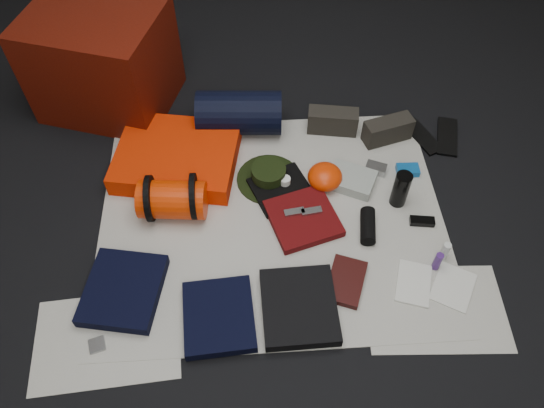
{
  "coord_description": "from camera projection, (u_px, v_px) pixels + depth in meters",
  "views": [
    {
      "loc": [
        -0.09,
        -1.44,
        2.03
      ],
      "look_at": [
        -0.0,
        0.01,
        0.1
      ],
      "focal_mm": 35.0,
      "sensor_mm": 36.0,
      "label": 1
    }
  ],
  "objects": [
    {
      "name": "floor",
      "position": [
        272.0,
        220.0,
        2.5
      ],
      "size": [
        4.5,
        4.5,
        0.02
      ],
      "primitive_type": "cube",
      "color": "black",
      "rests_on": "ground"
    },
    {
      "name": "newspaper_mat",
      "position": [
        272.0,
        219.0,
        2.49
      ],
      "size": [
        1.6,
        1.3,
        0.01
      ],
      "primitive_type": "cube",
      "color": "silver",
      "rests_on": "floor"
    },
    {
      "name": "newspaper_sheet_front_left",
      "position": [
        107.0,
        339.0,
        2.13
      ],
      "size": [
        0.61,
        0.44,
        0.0
      ],
      "primitive_type": "cube",
      "rotation": [
        0.0,
        0.0,
        0.07
      ],
      "color": "silver",
      "rests_on": "floor"
    },
    {
      "name": "newspaper_sheet_front_right",
      "position": [
        435.0,
        308.0,
        2.21
      ],
      "size": [
        0.6,
        0.43,
        0.0
      ],
      "primitive_type": "cube",
      "rotation": [
        0.0,
        0.0,
        -0.05
      ],
      "color": "silver",
      "rests_on": "floor"
    },
    {
      "name": "red_cabinet",
      "position": [
        103.0,
        61.0,
        2.76
      ],
      "size": [
        0.79,
        0.72,
        0.54
      ],
      "primitive_type": "cube",
      "rotation": [
        0.0,
        0.0,
        -0.31
      ],
      "color": "#530F06",
      "rests_on": "floor"
    },
    {
      "name": "sleeping_pad",
      "position": [
        177.0,
        157.0,
        2.65
      ],
      "size": [
        0.66,
        0.57,
        0.11
      ],
      "primitive_type": "cube",
      "rotation": [
        0.0,
        0.0,
        -0.18
      ],
      "color": "red",
      "rests_on": "newspaper_mat"
    },
    {
      "name": "stuff_sack",
      "position": [
        173.0,
        200.0,
        2.44
      ],
      "size": [
        0.32,
        0.21,
        0.18
      ],
      "primitive_type": "cylinder",
      "rotation": [
        0.0,
        1.57,
        -0.1
      ],
      "color": "red",
      "rests_on": "newspaper_mat"
    },
    {
      "name": "sack_strap_left",
      "position": [
        150.0,
        198.0,
        2.42
      ],
      "size": [
        0.02,
        0.22,
        0.22
      ],
      "primitive_type": "cylinder",
      "rotation": [
        0.0,
        1.57,
        0.0
      ],
      "color": "black",
      "rests_on": "newspaper_mat"
    },
    {
      "name": "sack_strap_right",
      "position": [
        194.0,
        196.0,
        2.43
      ],
      "size": [
        0.03,
        0.22,
        0.22
      ],
      "primitive_type": "cylinder",
      "rotation": [
        0.0,
        1.57,
        0.0
      ],
      "color": "black",
      "rests_on": "newspaper_mat"
    },
    {
      "name": "navy_duffel",
      "position": [
        239.0,
        113.0,
        2.75
      ],
      "size": [
        0.45,
        0.26,
        0.23
      ],
      "primitive_type": "cylinder",
      "rotation": [
        0.0,
        1.57,
        -0.07
      ],
      "color": "black",
      "rests_on": "newspaper_mat"
    },
    {
      "name": "boonie_brim",
      "position": [
        269.0,
        179.0,
        2.62
      ],
      "size": [
        0.32,
        0.32,
        0.01
      ],
      "primitive_type": "cylinder",
      "rotation": [
        0.0,
        0.0,
        0.0
      ],
      "color": "black",
      "rests_on": "newspaper_mat"
    },
    {
      "name": "boonie_crown",
      "position": [
        269.0,
        174.0,
        2.59
      ],
      "size": [
        0.17,
        0.17,
        0.07
      ],
      "primitive_type": "cylinder",
      "color": "black",
      "rests_on": "boonie_brim"
    },
    {
      "name": "hiking_boot_left",
      "position": [
        333.0,
        121.0,
        2.78
      ],
      "size": [
        0.27,
        0.14,
        0.13
      ],
      "primitive_type": "cube",
      "rotation": [
        0.0,
        0.0,
        -0.17
      ],
      "color": "#292620",
      "rests_on": "newspaper_mat"
    },
    {
      "name": "hiking_boot_right",
      "position": [
        388.0,
        130.0,
        2.75
      ],
      "size": [
        0.27,
        0.16,
        0.13
      ],
      "primitive_type": "cube",
      "rotation": [
        0.0,
        0.0,
        0.28
      ],
      "color": "#292620",
      "rests_on": "newspaper_mat"
    },
    {
      "name": "flip_flop_left",
      "position": [
        422.0,
        137.0,
        2.8
      ],
      "size": [
        0.19,
        0.27,
        0.01
      ],
      "primitive_type": "cube",
      "rotation": [
        0.0,
        0.0,
        0.41
      ],
      "color": "black",
      "rests_on": "floor"
    },
    {
      "name": "flip_flop_right",
      "position": [
        447.0,
        137.0,
        2.8
      ],
      "size": [
        0.17,
        0.29,
        0.02
      ],
      "primitive_type": "cube",
      "rotation": [
        0.0,
        0.0,
        -0.27
      ],
      "color": "black",
      "rests_on": "floor"
    },
    {
      "name": "trousers_navy_a",
      "position": [
        123.0,
        290.0,
        2.23
      ],
      "size": [
        0.37,
        0.4,
        0.05
      ],
      "primitive_type": "cube",
      "rotation": [
        0.0,
        0.0,
        -0.19
      ],
      "color": "black",
      "rests_on": "newspaper_mat"
    },
    {
      "name": "trousers_navy_b",
      "position": [
        219.0,
        316.0,
        2.16
      ],
      "size": [
        0.3,
        0.34,
        0.05
      ],
      "primitive_type": "cube",
      "rotation": [
        0.0,
        0.0,
        0.06
      ],
      "color": "black",
      "rests_on": "newspaper_mat"
    },
    {
      "name": "trousers_charcoal",
      "position": [
        299.0,
        307.0,
        2.18
      ],
      "size": [
        0.31,
        0.35,
        0.05
      ],
      "primitive_type": "cube",
      "rotation": [
        0.0,
        0.0,
        0.02
      ],
      "color": "black",
      "rests_on": "newspaper_mat"
    },
    {
      "name": "black_tshirt",
      "position": [
        281.0,
        190.0,
        2.57
      ],
      "size": [
        0.34,
        0.33,
        0.03
      ],
      "primitive_type": "cube",
      "rotation": [
        0.0,
        0.0,
        0.37
      ],
      "color": "black",
      "rests_on": "newspaper_mat"
    },
    {
      "name": "red_shirt",
      "position": [
        303.0,
        218.0,
        2.46
      ],
      "size": [
        0.37,
        0.37,
        0.04
      ],
      "primitive_type": "cube",
      "rotation": [
        0.0,
        0.0,
        0.29
      ],
      "color": "#52080A",
      "rests_on": "newspaper_mat"
    },
    {
      "name": "orange_stuff_sack",
      "position": [
        325.0,
        177.0,
        2.57
      ],
      "size": [
        0.22,
        0.22,
        0.11
      ],
      "primitive_type": "ellipsoid",
      "rotation": [
        0.0,
        0.0,
        -0.34
      ],
      "color": "red",
      "rests_on": "newspaper_mat"
    },
    {
      "name": "first_aid_pouch",
      "position": [
        351.0,
        180.0,
        2.59
      ],
      "size": [
        0.27,
        0.24,
        0.05
      ],
      "primitive_type": "cube",
      "rotation": [
        0.0,
        0.0,
        -0.46
      ],
      "color": "gray",
      "rests_on": "newspaper_mat"
    },
    {
      "name": "water_bottle",
      "position": [
        401.0,
        189.0,
        2.47
      ],
      "size": [
        0.09,
        0.09,
        0.19
      ],
      "primitive_type": "cylinder",
      "rotation": [
        0.0,
        0.0,
        -0.18
      ],
      "color": "black",
      "rests_on": "newspaper_mat"
    },
    {
      "name": "speaker",
      "position": [
        368.0,
        226.0,
        2.42
      ],
      "size": [
        0.1,
        0.19,
        0.07
      ],
      "primitive_type": "cylinder",
      "rotation": [
        1.57,
        0.0,
        -0.17
      ],
      "color": "black",
      "rests_on": "newspaper_mat"
    },
    {
      "name": "compact_camera",
      "position": [
        376.0,
        168.0,
        2.64
      ],
      "size": [
        0.12,
        0.1,
        0.04
      ],
      "primitive_type": "cube",
      "rotation": [
        0.0,
        0.0,
        -0.41
      ],
      "color": "#9D9EA2",
      "rests_on": "newspaper_mat"
    },
    {
      "name": "cyan_case",
      "position": [
        408.0,
        170.0,
        2.64
      ],
      "size": [
        0.11,
        0.07,
        0.03
      ],
      "primitive_type": "cube",
      "rotation": [
        0.0,
        0.0,
        -0.03
      ],
      "color": "#0F5396",
      "rests_on": "newspaper_mat"
    },
    {
      "name": "toiletry_purple",
      "position": [
        437.0,
        261.0,
        2.29
      ],
      "size": [
        0.04,
        0.04,
        0.1
      ],
      "primitive_type": "cylinder",
      "rotation": [
        0.0,
        0.0,
        -0.42
      ],
      "color": "#43216B",
      "rests_on": "newspaper_mat"
    },
    {
      "name": "toiletry_clear",
      "position": [
        445.0,
        251.0,
        2.32
      ],
      "size": [
        0.03,
        0.03,
        0.1
      ],
      "primitive_type": "cylinder",
      "rotation": [
        0.0,
        0.0,
        0.02
      ],
      "color": "silver",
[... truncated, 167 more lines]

